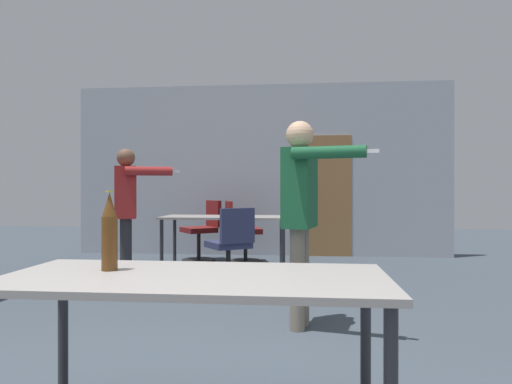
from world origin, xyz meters
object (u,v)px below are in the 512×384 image
at_px(person_left_plaid, 301,202).
at_px(person_center_tall, 127,202).
at_px(beer_bottle, 110,233).
at_px(office_chair_mid_tucked, 231,247).
at_px(office_chair_side_rolled, 241,233).
at_px(office_chair_near_pushed, 203,232).

distance_m(person_left_plaid, person_center_tall, 2.62).
relative_size(person_left_plaid, beer_bottle, 4.67).
xyz_separation_m(office_chair_mid_tucked, beer_bottle, (-0.00, -3.56, 0.51)).
bearing_deg(office_chair_mid_tucked, person_left_plaid, -98.91).
height_order(office_chair_side_rolled, office_chair_near_pushed, office_chair_near_pushed).
distance_m(office_chair_mid_tucked, office_chair_side_rolled, 1.46).
relative_size(person_center_tall, office_chair_near_pushed, 1.69).
bearing_deg(office_chair_side_rolled, beer_bottle, -15.86).
relative_size(person_left_plaid, office_chair_mid_tucked, 1.86).
bearing_deg(office_chair_mid_tucked, beer_bottle, -124.21).
distance_m(person_left_plaid, beer_bottle, 1.94).
relative_size(office_chair_mid_tucked, office_chair_side_rolled, 0.95).
bearing_deg(office_chair_near_pushed, beer_bottle, 150.19).
relative_size(office_chair_mid_tucked, beer_bottle, 2.52).
bearing_deg(office_chair_mid_tucked, office_chair_near_pushed, 79.45).
height_order(office_chair_side_rolled, beer_bottle, beer_bottle).
xyz_separation_m(office_chair_near_pushed, beer_bottle, (0.69, -5.13, 0.47)).
xyz_separation_m(person_center_tall, office_chair_mid_tucked, (1.22, 0.24, -0.55)).
xyz_separation_m(person_left_plaid, office_chair_near_pushed, (-1.55, 3.40, -0.57)).
bearing_deg(beer_bottle, office_chair_mid_tucked, 89.96).
relative_size(person_center_tall, office_chair_mid_tucked, 1.79).
bearing_deg(beer_bottle, person_left_plaid, 63.58).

